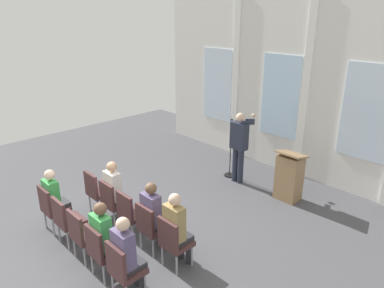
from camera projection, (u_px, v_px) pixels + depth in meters
name	position (u px, v px, depth m)	size (l,w,h in m)	color
ground_plane	(102.00, 251.00, 6.46)	(14.10, 14.10, 0.00)	#4C4C51
rear_partition	(283.00, 85.00, 9.17)	(8.19, 0.14, 4.60)	silver
speaker	(239.00, 143.00, 8.76)	(0.51, 0.69, 1.78)	#232838
mic_stand	(230.00, 164.00, 9.30)	(0.28, 0.28, 1.55)	black
lectern	(289.00, 177.00, 8.08)	(0.60, 0.48, 1.16)	#93724C
chair_r0_c0	(97.00, 190.00, 7.52)	(0.46, 0.44, 0.94)	#99999E
chair_r0_c1	(112.00, 200.00, 7.11)	(0.46, 0.44, 0.94)	#99999E
audience_r0_c1	(115.00, 189.00, 7.08)	(0.36, 0.39, 1.34)	#2D2D33
chair_r0_c2	(130.00, 212.00, 6.69)	(0.46, 0.44, 0.94)	#99999E
chair_r0_c3	(150.00, 225.00, 6.28)	(0.46, 0.44, 0.94)	#99999E
audience_r0_c3	(154.00, 213.00, 6.26)	(0.36, 0.39, 1.33)	#2D2D33
chair_r0_c4	(173.00, 240.00, 5.86)	(0.46, 0.44, 0.94)	#99999E
audience_r0_c4	(177.00, 227.00, 5.84)	(0.36, 0.39, 1.36)	#2D2D33
chair_r1_c0	(52.00, 206.00, 6.89)	(0.46, 0.44, 0.94)	#99999E
audience_r1_c0	(55.00, 196.00, 6.89)	(0.36, 0.39, 1.27)	#2D2D33
chair_r1_c1	(66.00, 218.00, 6.48)	(0.46, 0.44, 0.94)	#99999E
chair_r1_c2	(83.00, 233.00, 6.07)	(0.46, 0.44, 0.94)	#99999E
chair_r1_c3	(101.00, 249.00, 5.65)	(0.46, 0.44, 0.94)	#99999E
audience_r1_c3	(105.00, 236.00, 5.63)	(0.36, 0.39, 1.33)	#2D2D33
chair_r1_c4	(123.00, 267.00, 5.24)	(0.46, 0.44, 0.94)	#99999E
audience_r1_c4	(127.00, 253.00, 5.22)	(0.36, 0.39, 1.35)	#2D2D33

